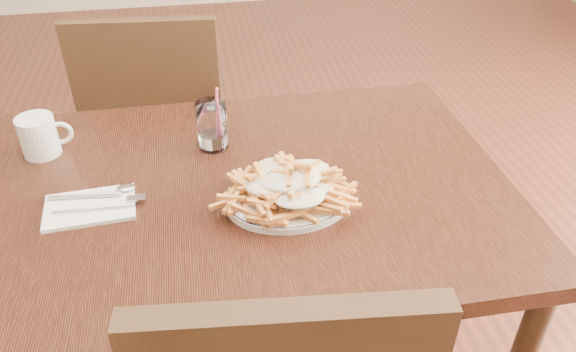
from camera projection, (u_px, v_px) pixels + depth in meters
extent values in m
cube|color=black|center=(232.00, 193.00, 1.22)|extent=(1.20, 0.80, 0.04)
cylinder|color=black|center=(39.00, 244.00, 1.63)|extent=(0.05, 0.05, 0.71)
cylinder|color=black|center=(400.00, 203.00, 1.79)|extent=(0.05, 0.05, 0.71)
cube|color=black|center=(165.00, 136.00, 1.97)|extent=(0.46, 0.46, 0.04)
cube|color=black|center=(149.00, 96.00, 1.67)|extent=(0.43, 0.08, 0.47)
cylinder|color=black|center=(222.00, 158.00, 2.27)|extent=(0.04, 0.04, 0.42)
cylinder|color=black|center=(130.00, 163.00, 2.24)|extent=(0.04, 0.04, 0.42)
cylinder|color=black|center=(222.00, 216.00, 1.97)|extent=(0.04, 0.04, 0.42)
cylinder|color=black|center=(116.00, 222.00, 1.94)|extent=(0.04, 0.04, 0.42)
torus|color=black|center=(288.00, 199.00, 1.15)|extent=(0.24, 0.24, 0.01)
ellipsoid|color=white|center=(288.00, 174.00, 1.11)|extent=(0.23, 0.20, 0.03)
cube|color=white|center=(90.00, 207.00, 1.14)|extent=(0.19, 0.13, 0.01)
cylinder|color=white|center=(212.00, 125.00, 1.30)|extent=(0.07, 0.07, 0.11)
cylinder|color=white|center=(213.00, 139.00, 1.32)|extent=(0.06, 0.06, 0.04)
cylinder|color=#FF618E|center=(216.00, 115.00, 1.30)|extent=(0.02, 0.04, 0.15)
cylinder|color=white|center=(38.00, 136.00, 1.28)|extent=(0.08, 0.08, 0.09)
torus|color=white|center=(60.00, 133.00, 1.29)|extent=(0.06, 0.02, 0.06)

